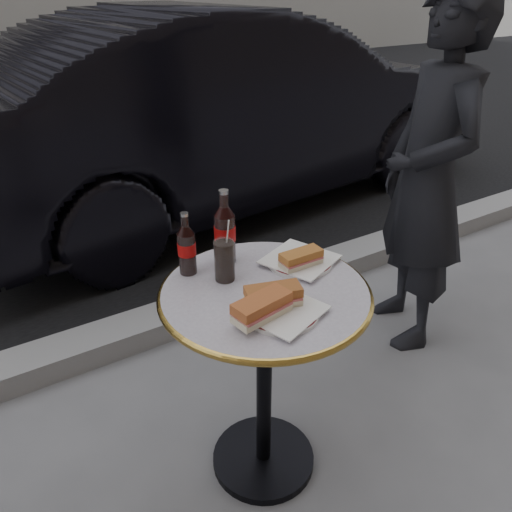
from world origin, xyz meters
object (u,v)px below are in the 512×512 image
cola_bottle_left (186,243)px  pedestrian (427,180)px  plate_right (300,261)px  plate_left (281,312)px  bistro_table (264,384)px  cola_glass (224,261)px  parked_car (232,109)px  cola_bottle_right (225,227)px

cola_bottle_left → pedestrian: size_ratio=0.13×
plate_right → cola_bottle_left: cola_bottle_left is taller
plate_left → plate_right: (0.20, 0.20, 0.00)m
bistro_table → pedestrian: size_ratio=0.47×
cola_bottle_left → cola_glass: bearing=-51.0°
cola_glass → parked_car: 2.44m
cola_glass → bistro_table: bearing=-57.7°
bistro_table → parked_car: size_ratio=0.18×
plate_right → plate_left: bearing=-136.2°
cola_glass → pedestrian: 1.09m
plate_left → cola_glass: (-0.04, 0.24, 0.06)m
plate_left → cola_bottle_right: 0.35m
plate_right → cola_glass: 0.26m
bistro_table → cola_bottle_left: 0.53m
cola_bottle_right → parked_car: size_ratio=0.06×
parked_car → pedestrian: (-0.13, -1.92, 0.09)m
plate_right → cola_glass: (-0.25, 0.04, 0.06)m
bistro_table → cola_bottle_left: (-0.15, 0.21, 0.47)m
pedestrian → plate_left: bearing=-45.5°
cola_bottle_right → pedestrian: size_ratio=0.16×
cola_bottle_right → cola_glass: (-0.05, -0.09, -0.06)m
parked_car → plate_right: bearing=149.6°
cola_glass → parked_car: bearing=60.2°
bistro_table → plate_right: size_ratio=3.51×
cola_bottle_left → pedestrian: bearing=4.6°
cola_bottle_right → cola_bottle_left: bearing=179.9°
plate_right → cola_glass: size_ratio=1.64×
pedestrian → parked_car: bearing=-161.6°
plate_left → plate_right: same height
cola_bottle_right → pedestrian: (1.02, 0.09, -0.08)m
bistro_table → plate_right: (0.18, 0.07, 0.37)m
bistro_table → cola_glass: 0.45m
cola_bottle_right → bistro_table: bearing=-85.4°
bistro_table → plate_left: plate_left is taller
parked_car → pedestrian: size_ratio=2.70×
cola_bottle_right → cola_glass: cola_bottle_right is taller
bistro_table → cola_bottle_right: bearing=94.6°
cola_bottle_right → plate_right: bearing=-34.3°
cola_glass → parked_car: (1.21, 2.11, -0.11)m
bistro_table → plate_right: 0.42m
plate_left → parked_car: bearing=63.5°
cola_bottle_left → pedestrian: 1.16m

